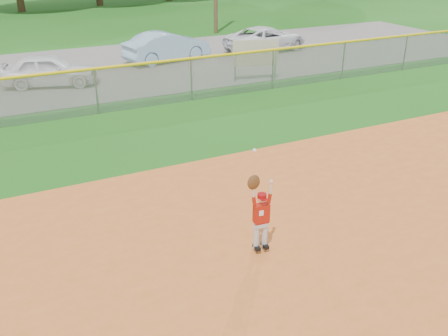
# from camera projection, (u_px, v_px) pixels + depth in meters

# --- Properties ---
(ground) EXTENTS (120.00, 120.00, 0.00)m
(ground) POSITION_uv_depth(u_px,v_px,m) (242.00, 287.00, 8.31)
(ground) COLOR #1B5A14
(ground) RESTS_ON ground
(parking_strip) EXTENTS (44.00, 10.00, 0.03)m
(parking_strip) POSITION_uv_depth(u_px,v_px,m) (65.00, 73.00, 21.31)
(parking_strip) COLOR slate
(parking_strip) RESTS_ON ground
(car_white_a) EXTENTS (3.83, 2.38, 1.21)m
(car_white_a) POSITION_uv_depth(u_px,v_px,m) (49.00, 70.00, 19.20)
(car_white_a) COLOR white
(car_white_a) RESTS_ON parking_strip
(car_blue) EXTENTS (4.24, 2.17, 1.33)m
(car_blue) POSITION_uv_depth(u_px,v_px,m) (167.00, 46.00, 23.05)
(car_blue) COLOR #92BDDA
(car_blue) RESTS_ON parking_strip
(car_white_b) EXTENTS (4.70, 2.85, 1.22)m
(car_white_b) POSITION_uv_depth(u_px,v_px,m) (266.00, 39.00, 25.04)
(car_white_b) COLOR white
(car_white_b) RESTS_ON parking_strip
(sponsor_sign) EXTENTS (1.81, 0.53, 1.65)m
(sponsor_sign) POSITION_uv_depth(u_px,v_px,m) (256.00, 54.00, 19.71)
(sponsor_sign) COLOR gray
(sponsor_sign) RESTS_ON ground
(outfield_fence) EXTENTS (40.06, 0.10, 1.55)m
(outfield_fence) POSITION_uv_depth(u_px,v_px,m) (96.00, 88.00, 16.07)
(outfield_fence) COLOR gray
(outfield_fence) RESTS_ON ground
(ballplayer) EXTENTS (0.50, 0.22, 1.99)m
(ballplayer) POSITION_uv_depth(u_px,v_px,m) (260.00, 212.00, 8.86)
(ballplayer) COLOR silver
(ballplayer) RESTS_ON ground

